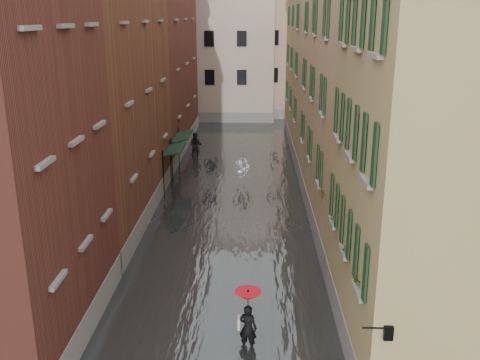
# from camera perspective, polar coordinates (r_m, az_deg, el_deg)

# --- Properties ---
(ground) EXTENTS (120.00, 120.00, 0.00)m
(ground) POSITION_cam_1_polar(r_m,az_deg,el_deg) (19.72, -2.21, -13.49)
(ground) COLOR slate
(ground) RESTS_ON ground
(floodwater) EXTENTS (10.00, 60.00, 0.20)m
(floodwater) POSITION_cam_1_polar(r_m,az_deg,el_deg) (31.56, -0.70, -1.21)
(floodwater) COLOR #3D4244
(floodwater) RESTS_ON ground
(building_left_mid) EXTENTS (6.00, 14.00, 12.50)m
(building_left_mid) POSITION_cam_1_polar(r_m,az_deg,el_deg) (27.45, -16.02, 8.55)
(building_left_mid) COLOR brown
(building_left_mid) RESTS_ON ground
(building_left_far) EXTENTS (6.00, 16.00, 14.00)m
(building_left_far) POSITION_cam_1_polar(r_m,az_deg,el_deg) (41.85, -10.00, 12.74)
(building_left_far) COLOR brown
(building_left_far) RESTS_ON ground
(building_right_near) EXTENTS (6.00, 8.00, 11.50)m
(building_right_near) POSITION_cam_1_polar(r_m,az_deg,el_deg) (16.58, 21.97, 0.85)
(building_right_near) COLOR #9F8C52
(building_right_near) RESTS_ON ground
(building_right_mid) EXTENTS (6.00, 14.00, 13.00)m
(building_right_mid) POSITION_cam_1_polar(r_m,az_deg,el_deg) (26.80, 14.22, 9.04)
(building_right_mid) COLOR tan
(building_right_mid) RESTS_ON ground
(building_right_far) EXTENTS (6.00, 16.00, 11.50)m
(building_right_far) POSITION_cam_1_polar(r_m,az_deg,el_deg) (41.56, 9.75, 10.99)
(building_right_far) COLOR #9F8C52
(building_right_far) RESTS_ON ground
(building_end_cream) EXTENTS (12.00, 9.00, 13.00)m
(building_end_cream) POSITION_cam_1_polar(r_m,az_deg,el_deg) (55.20, -2.89, 13.47)
(building_end_cream) COLOR beige
(building_end_cream) RESTS_ON ground
(building_end_pink) EXTENTS (10.00, 9.00, 12.00)m
(building_end_pink) POSITION_cam_1_polar(r_m,az_deg,el_deg) (57.27, 6.53, 13.01)
(building_end_pink) COLOR tan
(building_end_pink) RESTS_ON ground
(awning_near) EXTENTS (1.09, 2.76, 2.80)m
(awning_near) POSITION_cam_1_polar(r_m,az_deg,el_deg) (31.63, -7.03, 3.15)
(awning_near) COLOR #152F21
(awning_near) RESTS_ON ground
(awning_far) EXTENTS (1.09, 3.18, 2.80)m
(awning_far) POSITION_cam_1_polar(r_m,az_deg,el_deg) (34.96, -6.20, 4.55)
(awning_far) COLOR #152F21
(awning_far) RESTS_ON ground
(wall_lantern) EXTENTS (0.71, 0.22, 0.35)m
(wall_lantern) POSITION_cam_1_polar(r_m,az_deg,el_deg) (13.37, 15.41, -15.33)
(wall_lantern) COLOR black
(wall_lantern) RESTS_ON ground
(window_planters) EXTENTS (0.59, 8.28, 0.84)m
(window_planters) POSITION_cam_1_polar(r_m,az_deg,el_deg) (17.77, 10.94, -4.77)
(window_planters) COLOR brown
(window_planters) RESTS_ON ground
(pedestrian_main) EXTENTS (0.86, 0.86, 2.06)m
(pedestrian_main) POSITION_cam_1_polar(r_m,az_deg,el_deg) (16.94, 0.83, -14.32)
(pedestrian_main) COLOR black
(pedestrian_main) RESTS_ON ground
(pedestrian_far) EXTENTS (0.94, 0.74, 1.89)m
(pedestrian_far) POSITION_cam_1_polar(r_m,az_deg,el_deg) (39.27, -4.72, 3.71)
(pedestrian_far) COLOR black
(pedestrian_far) RESTS_ON ground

